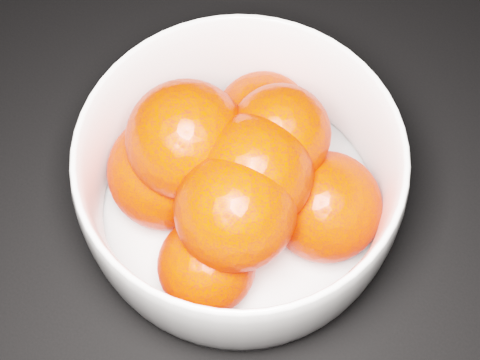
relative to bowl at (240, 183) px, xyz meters
The scene contains 2 objects.
bowl is the anchor object (origin of this frame).
orange_pile 0.02m from the bowl, 108.88° to the right, with size 0.21×0.21×0.14m.
Camera 1 is at (0.26, -0.43, 0.54)m, focal length 50.00 mm.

